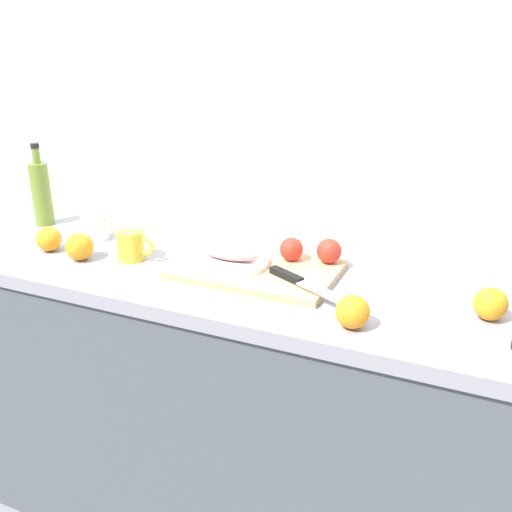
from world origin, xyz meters
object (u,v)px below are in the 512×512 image
object	(u,v)px
orange_0	(491,304)
coffee_mug_1	(96,224)
chef_knife	(300,282)
white_plate	(230,261)
cutting_board	(256,270)
coffee_mug_2	(132,246)
fish_fillet	(230,253)
olive_oil_bottle	(41,192)

from	to	relation	value
orange_0	coffee_mug_1	bearing A→B (deg)	176.42
chef_knife	coffee_mug_1	distance (m)	0.73
chef_knife	orange_0	xyz separation A→B (m)	(0.45, 0.04, 0.01)
white_plate	coffee_mug_1	xyz separation A→B (m)	(-0.50, 0.06, 0.02)
cutting_board	white_plate	xyz separation A→B (m)	(-0.07, -0.01, 0.02)
white_plate	cutting_board	bearing A→B (deg)	10.66
coffee_mug_2	orange_0	size ratio (longest dim) A/B	1.54
cutting_board	coffee_mug_2	world-z (taller)	coffee_mug_2
cutting_board	fish_fillet	size ratio (longest dim) A/B	2.71
white_plate	chef_knife	distance (m)	0.23
coffee_mug_1	orange_0	size ratio (longest dim) A/B	1.61
white_plate	chef_knife	size ratio (longest dim) A/B	0.79
olive_oil_bottle	coffee_mug_2	distance (m)	0.50
fish_fillet	coffee_mug_1	size ratio (longest dim) A/B	1.30
fish_fillet	olive_oil_bottle	distance (m)	0.77
chef_knife	coffee_mug_2	distance (m)	0.52
olive_oil_bottle	chef_knife	bearing A→B (deg)	-9.56
olive_oil_bottle	coffee_mug_1	bearing A→B (deg)	-11.68
fish_fillet	coffee_mug_1	bearing A→B (deg)	173.37
cutting_board	fish_fillet	distance (m)	0.09
chef_knife	olive_oil_bottle	xyz separation A→B (m)	(-0.99, 0.17, 0.08)
coffee_mug_1	orange_0	distance (m)	1.17
orange_0	olive_oil_bottle	bearing A→B (deg)	174.92
white_plate	orange_0	size ratio (longest dim) A/B	2.80
cutting_board	fish_fillet	xyz separation A→B (m)	(-0.07, -0.01, 0.04)
chef_knife	fish_fillet	bearing A→B (deg)	-166.78
cutting_board	coffee_mug_1	xyz separation A→B (m)	(-0.57, 0.04, 0.04)
fish_fillet	olive_oil_bottle	size ratio (longest dim) A/B	0.58
white_plate	olive_oil_bottle	world-z (taller)	olive_oil_bottle
coffee_mug_1	cutting_board	bearing A→B (deg)	-4.46
white_plate	chef_knife	xyz separation A→B (m)	(0.22, -0.05, 0.00)
fish_fillet	chef_knife	size ratio (longest dim) A/B	0.59
fish_fillet	chef_knife	bearing A→B (deg)	-13.50
white_plate	chef_knife	world-z (taller)	chef_knife
cutting_board	olive_oil_bottle	size ratio (longest dim) A/B	1.58
coffee_mug_1	white_plate	bearing A→B (deg)	-6.63
coffee_mug_2	white_plate	bearing A→B (deg)	7.73
fish_fillet	coffee_mug_2	size ratio (longest dim) A/B	1.36
white_plate	orange_0	xyz separation A→B (m)	(0.67, -0.02, 0.01)
olive_oil_bottle	orange_0	size ratio (longest dim) A/B	3.60
coffee_mug_1	coffee_mug_2	size ratio (longest dim) A/B	1.04
cutting_board	chef_knife	distance (m)	0.17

